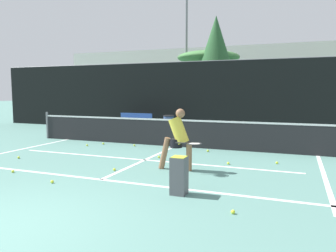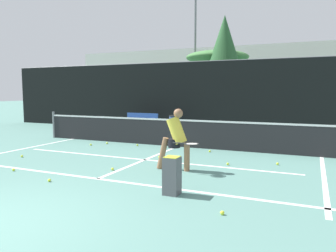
% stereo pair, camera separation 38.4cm
% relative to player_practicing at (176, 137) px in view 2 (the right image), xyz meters
% --- Properties ---
extents(court_baseline_near, '(11.00, 0.10, 0.01)m').
position_rel_player_practicing_xyz_m(court_baseline_near, '(-1.25, -1.44, -0.81)').
color(court_baseline_near, white).
rests_on(court_baseline_near, ground).
extents(court_service_line, '(8.25, 0.10, 0.01)m').
position_rel_player_practicing_xyz_m(court_service_line, '(-1.25, 0.74, -0.81)').
color(court_service_line, white).
rests_on(court_service_line, ground).
extents(court_center_mark, '(0.10, 4.57, 0.01)m').
position_rel_player_practicing_xyz_m(court_center_mark, '(-1.25, 0.84, -0.81)').
color(court_center_mark, white).
rests_on(court_center_mark, ground).
extents(court_sideline_left, '(0.10, 5.57, 0.01)m').
position_rel_player_practicing_xyz_m(court_sideline_left, '(-5.76, 0.84, -0.81)').
color(court_sideline_left, white).
rests_on(court_sideline_left, ground).
extents(court_sideline_right, '(0.10, 5.57, 0.01)m').
position_rel_player_practicing_xyz_m(court_sideline_right, '(3.26, 0.84, -0.81)').
color(court_sideline_right, white).
rests_on(court_sideline_right, ground).
extents(net, '(11.09, 0.09, 1.07)m').
position_rel_player_practicing_xyz_m(net, '(-1.25, 3.13, -0.30)').
color(net, slate).
rests_on(net, ground).
extents(fence_back, '(24.00, 0.06, 3.31)m').
position_rel_player_practicing_xyz_m(fence_back, '(-1.25, 7.54, 0.84)').
color(fence_back, black).
rests_on(fence_back, ground).
extents(player_practicing, '(1.16, 0.55, 1.49)m').
position_rel_player_practicing_xyz_m(player_practicing, '(0.00, 0.00, 0.00)').
color(player_practicing, '#8C6042').
rests_on(player_practicing, ground).
extents(tennis_ball_scattered_0, '(0.07, 0.07, 0.07)m').
position_rel_player_practicing_xyz_m(tennis_ball_scattered_0, '(-3.51, -1.68, -0.78)').
color(tennis_ball_scattered_0, '#D1E033').
rests_on(tennis_ball_scattered_0, ground).
extents(tennis_ball_scattered_1, '(0.07, 0.07, 0.07)m').
position_rel_player_practicing_xyz_m(tennis_ball_scattered_1, '(2.20, 1.56, -0.78)').
color(tennis_ball_scattered_1, '#D1E033').
rests_on(tennis_ball_scattered_1, ground).
extents(tennis_ball_scattered_2, '(0.07, 0.07, 0.07)m').
position_rel_player_practicing_xyz_m(tennis_ball_scattered_2, '(1.76, -2.38, -0.78)').
color(tennis_ball_scattered_2, '#D1E033').
rests_on(tennis_ball_scattered_2, ground).
extents(tennis_ball_scattered_3, '(0.07, 0.07, 0.07)m').
position_rel_player_practicing_xyz_m(tennis_ball_scattered_3, '(-4.11, 2.10, -0.78)').
color(tennis_ball_scattered_3, '#D1E033').
rests_on(tennis_ball_scattered_3, ground).
extents(tennis_ball_scattered_4, '(0.07, 0.07, 0.07)m').
position_rel_player_practicing_xyz_m(tennis_ball_scattered_4, '(-2.58, 2.69, -0.78)').
color(tennis_ball_scattered_4, '#D1E033').
rests_on(tennis_ball_scattered_4, ground).
extents(tennis_ball_scattered_5, '(0.07, 0.07, 0.07)m').
position_rel_player_practicing_xyz_m(tennis_ball_scattered_5, '(1.02, 1.04, -0.78)').
color(tennis_ball_scattered_5, '#D1E033').
rests_on(tennis_ball_scattered_5, ground).
extents(tennis_ball_scattered_6, '(0.07, 0.07, 0.07)m').
position_rel_player_practicing_xyz_m(tennis_ball_scattered_6, '(-2.04, -2.04, -0.78)').
color(tennis_ball_scattered_6, '#D1E033').
rests_on(tennis_ball_scattered_6, ground).
extents(tennis_ball_scattered_7, '(0.07, 0.07, 0.07)m').
position_rel_player_practicing_xyz_m(tennis_ball_scattered_7, '(-1.39, -0.65, -0.78)').
color(tennis_ball_scattered_7, '#D1E033').
rests_on(tennis_ball_scattered_7, ground).
extents(tennis_ball_scattered_8, '(0.07, 0.07, 0.07)m').
position_rel_player_practicing_xyz_m(tennis_ball_scattered_8, '(-3.79, 2.61, -0.78)').
color(tennis_ball_scattered_8, '#D1E033').
rests_on(tennis_ball_scattered_8, ground).
extents(tennis_ball_scattered_9, '(0.07, 0.07, 0.07)m').
position_rel_player_practicing_xyz_m(tennis_ball_scattered_9, '(-4.66, -0.39, -0.78)').
color(tennis_ball_scattered_9, '#D1E033').
rests_on(tennis_ball_scattered_9, ground).
extents(tennis_ball_scattered_10, '(0.07, 0.07, 0.07)m').
position_rel_player_practicing_xyz_m(tennis_ball_scattered_10, '(-0.99, 1.14, -0.78)').
color(tennis_ball_scattered_10, '#D1E033').
rests_on(tennis_ball_scattered_10, ground).
extents(tennis_ball_scattered_11, '(0.07, 0.07, 0.07)m').
position_rel_player_practicing_xyz_m(tennis_ball_scattered_11, '(0.07, 2.58, -0.78)').
color(tennis_ball_scattered_11, '#D1E033').
rests_on(tennis_ball_scattered_11, ground).
extents(ball_hopper, '(0.28, 0.28, 0.71)m').
position_rel_player_practicing_xyz_m(ball_hopper, '(0.65, -1.77, -0.44)').
color(ball_hopper, '#4C4C51').
rests_on(ball_hopper, ground).
extents(courtside_bench, '(1.71, 0.44, 0.86)m').
position_rel_player_practicing_xyz_m(courtside_bench, '(-4.50, 6.51, -0.34)').
color(courtside_bench, '#2D519E').
rests_on(courtside_bench, ground).
extents(trash_bin, '(0.50, 0.50, 0.80)m').
position_rel_player_practicing_xyz_m(trash_bin, '(-2.85, 6.66, -0.41)').
color(trash_bin, '#384C7F').
rests_on(trash_bin, ground).
extents(parked_car, '(1.84, 4.48, 1.46)m').
position_rel_player_practicing_xyz_m(parked_car, '(-2.73, 11.94, -0.19)').
color(parked_car, maroon).
rests_on(parked_car, ground).
extents(floodlight_mast, '(1.10, 0.24, 10.07)m').
position_rel_player_practicing_xyz_m(floodlight_mast, '(-4.49, 14.15, 5.44)').
color(floodlight_mast, slate).
rests_on(floodlight_mast, ground).
extents(tree_mid, '(4.21, 4.21, 4.63)m').
position_rel_player_practicing_xyz_m(tree_mid, '(-3.10, 14.71, 3.33)').
color(tree_mid, brown).
rests_on(tree_mid, ground).
extents(tree_east, '(2.46, 2.46, 6.56)m').
position_rel_player_practicing_xyz_m(tree_east, '(-2.21, 13.07, 3.81)').
color(tree_east, brown).
rests_on(tree_east, ground).
extents(building_far, '(36.00, 2.40, 5.80)m').
position_rel_player_practicing_xyz_m(building_far, '(-1.25, 22.52, 2.09)').
color(building_far, beige).
rests_on(building_far, ground).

